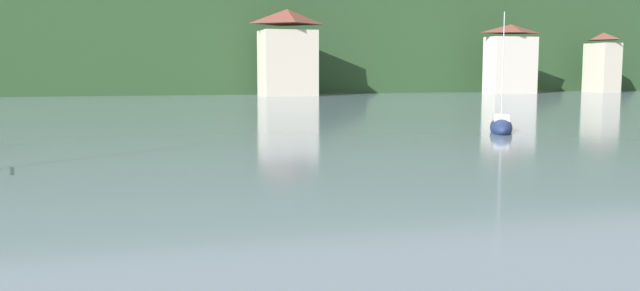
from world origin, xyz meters
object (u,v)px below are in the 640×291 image
at_px(shore_building_westcentral, 287,54).
at_px(shore_building_eastcentral, 602,63).
at_px(shore_building_central, 510,60).
at_px(sailboat_far_1, 501,127).

bearing_deg(shore_building_westcentral, shore_building_eastcentral, -0.37).
xyz_separation_m(shore_building_westcentral, shore_building_central, (30.82, -0.90, -0.61)).
xyz_separation_m(shore_building_central, sailboat_far_1, (-32.81, -50.23, -4.24)).
relative_size(shore_building_central, sailboat_far_1, 1.48).
bearing_deg(shore_building_eastcentral, shore_building_westcentral, 179.63).
distance_m(shore_building_central, sailboat_far_1, 60.15).
distance_m(shore_building_central, shore_building_eastcentral, 15.43).
bearing_deg(sailboat_far_1, shore_building_westcentral, -152.25).
bearing_deg(shore_building_central, shore_building_eastcentral, 2.24).
bearing_deg(shore_building_eastcentral, shore_building_central, -177.76).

